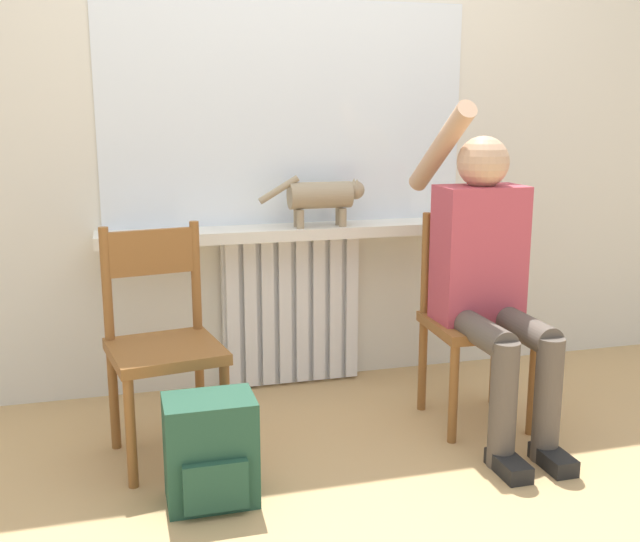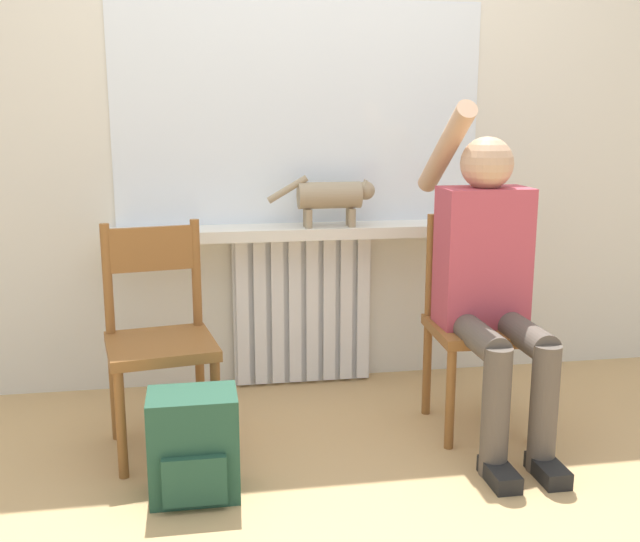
% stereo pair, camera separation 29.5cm
% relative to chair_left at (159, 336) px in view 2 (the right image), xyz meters
% --- Properties ---
extents(ground_plane, '(12.00, 12.00, 0.00)m').
position_rel_chair_left_xyz_m(ground_plane, '(0.63, -0.55, -0.44)').
color(ground_plane, tan).
extents(wall_with_window, '(7.00, 0.06, 2.70)m').
position_rel_chair_left_xyz_m(wall_with_window, '(0.63, 0.68, 0.91)').
color(wall_with_window, silver).
rests_on(wall_with_window, ground_plane).
extents(radiator, '(0.64, 0.08, 0.71)m').
position_rel_chair_left_xyz_m(radiator, '(0.63, 0.61, -0.09)').
color(radiator, white).
rests_on(radiator, ground_plane).
extents(windowsill, '(1.73, 0.22, 0.05)m').
position_rel_chair_left_xyz_m(windowsill, '(0.63, 0.54, 0.29)').
color(windowsill, white).
rests_on(windowsill, radiator).
extents(window_glass, '(1.66, 0.01, 0.98)m').
position_rel_chair_left_xyz_m(window_glass, '(0.63, 0.65, 0.81)').
color(window_glass, white).
rests_on(window_glass, windowsill).
extents(chair_left, '(0.44, 0.44, 0.86)m').
position_rel_chair_left_xyz_m(chair_left, '(0.00, 0.00, 0.00)').
color(chair_left, brown).
rests_on(chair_left, ground_plane).
extents(chair_right, '(0.40, 0.40, 0.86)m').
position_rel_chair_left_xyz_m(chair_right, '(1.25, 0.00, 0.00)').
color(chair_right, brown).
rests_on(chair_right, ground_plane).
extents(person, '(0.36, 0.95, 1.31)m').
position_rel_chair_left_xyz_m(person, '(1.25, -0.11, 0.21)').
color(person, brown).
rests_on(person, ground_plane).
extents(cat, '(0.48, 0.12, 0.23)m').
position_rel_chair_left_xyz_m(cat, '(0.75, 0.50, 0.45)').
color(cat, '#9E896B').
rests_on(cat, windowsill).
extents(backpack, '(0.29, 0.24, 0.36)m').
position_rel_chair_left_xyz_m(backpack, '(0.12, -0.40, -0.26)').
color(backpack, '#234C38').
rests_on(backpack, ground_plane).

